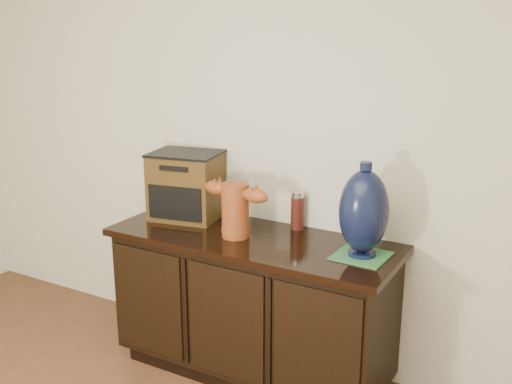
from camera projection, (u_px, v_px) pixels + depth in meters
The scene contains 6 objects.
sideboard at pixel (252, 305), 3.05m from camera, with size 1.46×0.56×0.75m.
terracotta_vessel at pixel (235, 207), 2.92m from camera, with size 0.38×0.16×0.27m.
tv_radio at pixel (186, 185), 3.20m from camera, with size 0.40×0.35×0.36m.
green_mat at pixel (361, 256), 2.70m from camera, with size 0.23×0.23×0.01m, color #2F6937.
lamp_base at pixel (364, 212), 2.65m from camera, with size 0.23×0.23×0.43m.
spray_can at pixel (297, 211), 3.05m from camera, with size 0.07×0.07×0.20m.
Camera 1 is at (1.39, -0.19, 1.77)m, focal length 42.00 mm.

